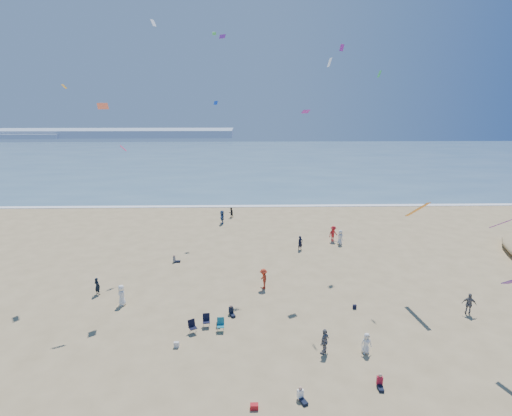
{
  "coord_description": "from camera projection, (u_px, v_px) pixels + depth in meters",
  "views": [
    {
      "loc": [
        1.43,
        -16.3,
        16.46
      ],
      "look_at": [
        2.0,
        8.0,
        9.82
      ],
      "focal_mm": 28.0,
      "sensor_mm": 36.0,
      "label": 1
    }
  ],
  "objects": [
    {
      "name": "standing_flyers",
      "position": [
        301.0,
        277.0,
        36.1
      ],
      "size": [
        33.09,
        42.64,
        1.91
      ],
      "color": "#B4191E",
      "rests_on": "ground"
    },
    {
      "name": "chair_cluster",
      "position": [
        207.0,
        324.0,
        29.25
      ],
      "size": [
        2.72,
        1.54,
        1.0
      ],
      "color": "black",
      "rests_on": "ground"
    },
    {
      "name": "black_backpack",
      "position": [
        219.0,
        325.0,
        29.76
      ],
      "size": [
        0.3,
        0.22,
        0.38
      ],
      "primitive_type": "cube",
      "color": "black",
      "rests_on": "ground"
    },
    {
      "name": "navy_bag",
      "position": [
        355.0,
        307.0,
        32.42
      ],
      "size": [
        0.28,
        0.18,
        0.34
      ],
      "primitive_type": "cube",
      "color": "black",
      "rests_on": "ground"
    },
    {
      "name": "headland_far",
      "position": [
        112.0,
        133.0,
        182.21
      ],
      "size": [
        110.0,
        20.0,
        3.2
      ],
      "primitive_type": "cube",
      "color": "#7A8EA8",
      "rests_on": "ground"
    },
    {
      "name": "kites_aloft",
      "position": [
        358.0,
        131.0,
        29.0
      ],
      "size": [
        42.5,
        41.22,
        26.11
      ],
      "color": "white",
      "rests_on": "ground"
    },
    {
      "name": "headland_near",
      "position": [
        18.0,
        135.0,
        176.65
      ],
      "size": [
        40.0,
        14.0,
        2.0
      ],
      "primitive_type": "cube",
      "color": "#7A8EA8",
      "rests_on": "ground"
    },
    {
      "name": "white_tote",
      "position": [
        176.0,
        345.0,
        27.36
      ],
      "size": [
        0.35,
        0.2,
        0.4
      ],
      "primitive_type": "cube",
      "color": "silver",
      "rests_on": "ground"
    },
    {
      "name": "surf_line",
      "position": [
        238.0,
        206.0,
        63.41
      ],
      "size": [
        220.0,
        1.2,
        0.08
      ],
      "primitive_type": "cube",
      "color": "white",
      "rests_on": "ground"
    },
    {
      "name": "ocean",
      "position": [
        242.0,
        160.0,
        111.64
      ],
      "size": [
        220.0,
        100.0,
        0.06
      ],
      "primitive_type": "cube",
      "color": "#476B84",
      "rests_on": "ground"
    },
    {
      "name": "seated_group",
      "position": [
        256.0,
        339.0,
        27.56
      ],
      "size": [
        16.19,
        24.82,
        0.84
      ],
      "color": "white",
      "rests_on": "ground"
    },
    {
      "name": "cooler",
      "position": [
        254.0,
        407.0,
        21.91
      ],
      "size": [
        0.45,
        0.3,
        0.3
      ],
      "primitive_type": "cube",
      "color": "red",
      "rests_on": "ground"
    }
  ]
}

